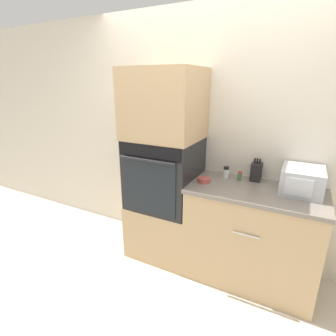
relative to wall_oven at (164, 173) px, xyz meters
The scene contains 11 objects.
ground_plane 1.02m from the wall_oven, 40.90° to the right, with size 12.00×12.00×0.00m, color beige.
wall_back 0.58m from the wall_oven, 44.25° to the left, with size 8.00×0.05×2.50m.
oven_cabinet_base 0.64m from the wall_oven, 90.00° to the left, with size 0.68×0.60×0.57m.
wall_oven is the anchor object (origin of this frame).
oven_cabinet_upper 0.68m from the wall_oven, 90.00° to the left, with size 0.68×0.60×0.65m.
counter_unit 1.01m from the wall_oven, ahead, with size 1.14×0.63×0.91m.
microwave 1.25m from the wall_oven, ahead, with size 0.32×0.37×0.21m.
knife_block 0.89m from the wall_oven, 14.58° to the left, with size 0.09×0.12×0.21m.
bowl 0.44m from the wall_oven, ahead, with size 0.12×0.12×0.04m.
condiment_jar_near 0.61m from the wall_oven, 16.25° to the left, with size 0.06×0.06×0.11m.
condiment_jar_mid 0.74m from the wall_oven, 12.18° to the left, with size 0.04×0.04×0.09m.
Camera 1 is at (0.85, -1.92, 1.79)m, focal length 28.00 mm.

